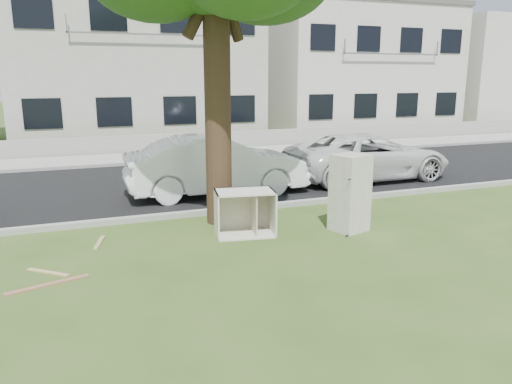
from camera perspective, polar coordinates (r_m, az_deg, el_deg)
name	(u,v)px	position (r m, az deg, el deg)	size (l,w,h in m)	color
ground	(269,246)	(9.25, 1.47, -6.15)	(120.00, 120.00, 0.00)	#314C1B
road	(191,182)	(14.78, -7.41, 1.12)	(120.00, 7.00, 0.01)	black
kerb_near	(228,213)	(11.45, -3.20, -2.36)	(120.00, 0.18, 0.12)	gray
kerb_far	(168,163)	(18.19, -10.07, 3.27)	(120.00, 0.18, 0.12)	gray
sidewalk	(160,157)	(19.60, -10.89, 3.95)	(120.00, 2.80, 0.01)	gray
low_wall	(153,143)	(21.11, -11.71, 5.51)	(120.00, 0.15, 0.70)	gray
townhouse_center	(133,62)	(25.79, -13.92, 14.26)	(11.22, 8.16, 7.44)	beige
townhouse_right	(347,69)	(29.82, 10.33, 13.64)	(10.20, 8.16, 6.84)	beige
fridge	(350,193)	(10.14, 10.68, -0.11)	(0.64, 0.59, 1.55)	#B2B0A1
cabinet	(245,213)	(9.75, -1.29, -2.41)	(1.14, 0.71, 0.89)	beige
plank_a	(48,285)	(8.19, -22.68, -9.74)	(1.22, 0.10, 0.02)	#8D6144
plank_b	(48,272)	(8.69, -22.66, -8.46)	(0.80, 0.08, 0.02)	tan
plank_c	(99,242)	(9.85, -17.47, -5.50)	(0.76, 0.09, 0.02)	#A08C59
car_center	(217,165)	(13.07, -4.52, 3.04)	(1.64, 4.69, 1.55)	white
car_right	(368,156)	(15.37, 12.68, 3.99)	(2.31, 5.01, 1.39)	silver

